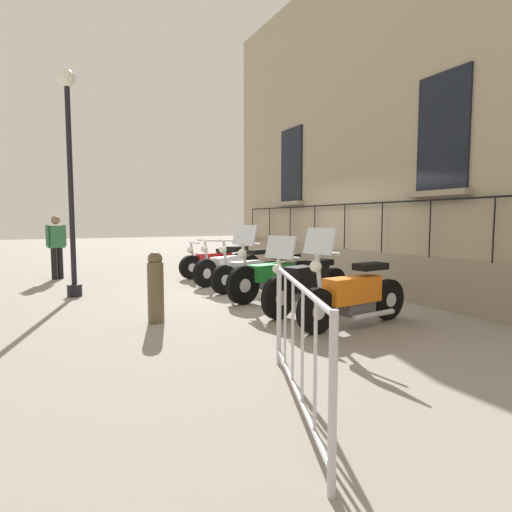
% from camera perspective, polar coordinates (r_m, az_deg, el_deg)
% --- Properties ---
extents(ground_plane, '(60.00, 60.00, 0.00)m').
position_cam_1_polar(ground_plane, '(8.64, 1.70, -5.22)').
color(ground_plane, gray).
extents(building_facade, '(0.82, 11.09, 7.39)m').
position_cam_1_polar(building_facade, '(10.06, 14.11, 16.52)').
color(building_facade, tan).
rests_on(building_facade, ground_plane).
extents(motorcycle_red, '(2.04, 0.64, 0.96)m').
position_cam_1_polar(motorcycle_red, '(11.14, -5.53, -0.91)').
color(motorcycle_red, black).
rests_on(motorcycle_red, ground_plane).
extents(motorcycle_white, '(2.05, 1.05, 1.08)m').
position_cam_1_polar(motorcycle_white, '(10.00, -3.76, -1.40)').
color(motorcycle_white, black).
rests_on(motorcycle_white, ground_plane).
extents(motorcycle_silver, '(1.89, 0.72, 1.12)m').
position_cam_1_polar(motorcycle_silver, '(8.97, -1.15, -2.26)').
color(motorcycle_silver, black).
rests_on(motorcycle_silver, ground_plane).
extents(motorcycle_green, '(2.16, 0.82, 1.43)m').
position_cam_1_polar(motorcycle_green, '(7.99, 2.29, -2.72)').
color(motorcycle_green, black).
rests_on(motorcycle_green, ground_plane).
extents(motorcycle_black, '(2.09, 0.92, 1.29)m').
position_cam_1_polar(motorcycle_black, '(6.96, 7.03, -3.80)').
color(motorcycle_black, black).
rests_on(motorcycle_black, ground_plane).
extents(motorcycle_orange, '(2.09, 0.64, 1.42)m').
position_cam_1_polar(motorcycle_orange, '(6.13, 13.19, -5.18)').
color(motorcycle_orange, black).
rests_on(motorcycle_orange, ground_plane).
extents(lamppost, '(0.33, 0.33, 4.40)m').
position_cam_1_polar(lamppost, '(9.06, -24.08, 10.83)').
color(lamppost, black).
rests_on(lamppost, ground_plane).
extents(crowd_barrier, '(0.86, 2.03, 1.05)m').
position_cam_1_polar(crowd_barrier, '(3.40, 5.66, -11.46)').
color(crowd_barrier, '#B7B7BF').
rests_on(crowd_barrier, ground_plane).
extents(bollard, '(0.24, 0.24, 1.06)m').
position_cam_1_polar(bollard, '(6.36, -13.56, -4.16)').
color(bollard, brown).
rests_on(bollard, ground_plane).
extents(pedestrian_standing, '(0.48, 0.36, 1.63)m').
position_cam_1_polar(pedestrian_standing, '(11.87, -25.62, 1.53)').
color(pedestrian_standing, black).
rests_on(pedestrian_standing, ground_plane).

